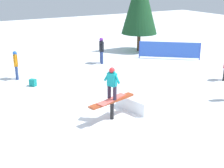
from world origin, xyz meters
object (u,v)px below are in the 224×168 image
pine_tree_near (140,1)px  bystander_orange (16,63)px  main_rider_on_rail (112,84)px  rail_feature (112,103)px  backpack_on_snow (33,83)px  bystander_black (101,49)px

pine_tree_near → bystander_orange: bearing=14.6°
pine_tree_near → main_rider_on_rail: bearing=51.2°
rail_feature → main_rider_on_rail: size_ratio=1.44×
bystander_orange → pine_tree_near: size_ratio=0.26×
pine_tree_near → backpack_on_snow: bearing=23.9°
bystander_orange → rail_feature: bearing=28.0°
backpack_on_snow → pine_tree_near: bearing=75.3°
bystander_black → pine_tree_near: 4.95m
rail_feature → pine_tree_near: pine_tree_near is taller
main_rider_on_rail → bystander_black: 7.94m
bystander_orange → main_rider_on_rail: bearing=28.0°
rail_feature → bystander_black: (-3.31, -7.20, 0.24)m
main_rider_on_rail → bystander_orange: (1.92, -6.57, -0.53)m
bystander_orange → pine_tree_near: (-9.11, -2.37, 2.60)m
bystander_orange → bystander_black: bystander_black is taller
bystander_orange → backpack_on_snow: bearing=26.6°
bystander_black → backpack_on_snow: (4.83, 2.12, -0.71)m
bystander_orange → bystander_black: bearing=108.5°
main_rider_on_rail → backpack_on_snow: 5.43m
rail_feature → bystander_black: bystander_black is taller
main_rider_on_rail → bystander_black: main_rider_on_rail is taller
main_rider_on_rail → backpack_on_snow: main_rider_on_rail is taller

